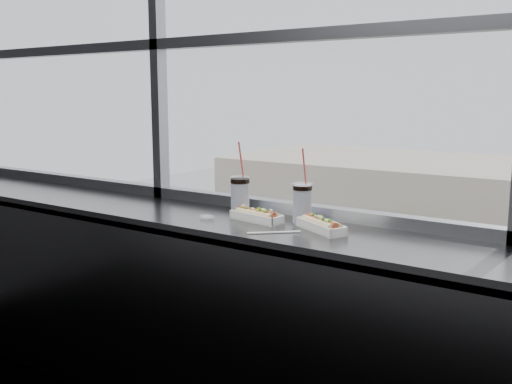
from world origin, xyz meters
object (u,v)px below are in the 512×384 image
Objects in this scene: loose_straw at (274,232)px; wrapper at (207,217)px; car_near_a at (178,348)px; tree_left at (386,253)px; hotdog_tray_right at (321,225)px; soda_cup_right at (302,201)px; hotdog_tray_left at (257,215)px; car_far_a at (355,317)px; soda_cup_left at (240,194)px; pedestrian_a at (436,301)px.

wrapper is (-0.44, 0.07, 0.01)m from loose_straw.
tree_left is (5.34, 12.00, 2.60)m from car_near_a.
soda_cup_right is (-0.16, 0.10, 0.08)m from hotdog_tray_right.
hotdog_tray_left reaches higher than car_near_a.
soda_cup_right is 0.06× the size of car_far_a.
hotdog_tray_left reaches higher than wrapper.
car_far_a is at bearing -90.82° from tree_left.
tree_left is (-10.35, 28.25, -8.44)m from hotdog_tray_right.
car_far_a is at bearing 112.27° from soda_cup_left.
pedestrian_a is 0.35× the size of tree_left.
hotdog_tray_left is 24.92m from car_near_a.
tree_left is at bearing 118.50° from hotdog_tray_left.
hotdog_tray_right reaches higher than pedestrian_a.
pedestrian_a is at bearing 103.78° from soda_cup_left.
hotdog_tray_right is 0.15× the size of pedestrian_a.
soda_cup_right is 0.28m from loose_straw.
car_near_a is at bearing 133.89° from soda_cup_right.
soda_cup_right reaches higher than hotdog_tray_right.
car_far_a is at bearing 121.53° from hotdog_tray_left.
hotdog_tray_right reaches higher than car_far_a.
pedestrian_a is 3.93m from tree_left.
wrapper is (-0.23, -0.10, -0.02)m from hotdog_tray_left.
car_near_a is (-15.54, 16.41, -11.02)m from loose_straw.
soda_cup_right reaches higher than wrapper.
pedestrian_a is at bearing -32.66° from car_near_a.
car_far_a is 9.59m from car_near_a.
pedestrian_a is (8.04, 12.95, -0.08)m from car_near_a.
soda_cup_right is 3.98× the size of wrapper.
hotdog_tray_left is 0.05× the size of car_far_a.
wrapper is at bearing -142.05° from hotdog_tray_right.
car_near_a is at bearing -114.00° from tree_left.
tree_left is at bearing 139.06° from hotdog_tray_right.
tree_left is at bearing 109.26° from soda_cup_left.
car_far_a is (-10.26, 24.41, -10.99)m from loose_straw.
hotdog_tray_left is 0.18m from soda_cup_left.
hotdog_tray_left is at bearing -151.51° from hotdog_tray_right.
hotdog_tray_left is at bearing -153.39° from car_far_a.
hotdog_tray_left is 31.13m from tree_left.
tree_left is at bearing 109.46° from pedestrian_a.
soda_cup_left is 0.21m from wrapper.
soda_cup_right is 28.48m from car_far_a.
wrapper reaches higher than car_far_a.
pedestrian_a is at bearing 19.46° from tree_left.
hotdog_tray_left is 0.78× the size of soda_cup_left.
soda_cup_left is 0.43m from loose_straw.
wrapper is (-0.43, -0.20, -0.09)m from soda_cup_right.
soda_cup_left reaches higher than pedestrian_a.
car_near_a is (-15.19, 16.18, -11.12)m from soda_cup_left.
hotdog_tray_right is 0.05× the size of car_near_a.
loose_straw is 0.04× the size of tree_left.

